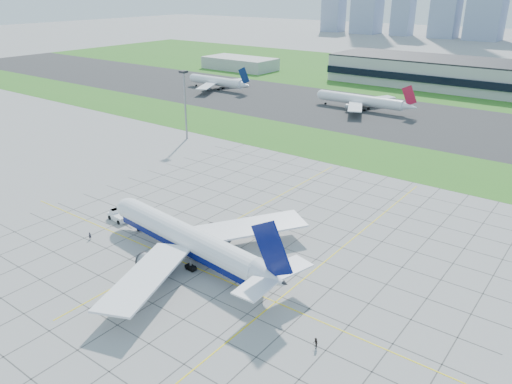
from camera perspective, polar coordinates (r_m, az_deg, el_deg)
ground at (r=105.46m, az=-5.25°, el=-8.55°), size 1400.00×1400.00×0.00m
grass_median at (r=176.39m, az=14.67°, el=3.89°), size 700.00×35.00×0.04m
asphalt_taxiway at (r=226.51m, az=20.22°, el=7.32°), size 700.00×75.00×0.04m
grass_far at (r=331.42m, az=26.22°, el=10.89°), size 700.00×145.00×0.04m
apron_markings at (r=112.50m, az=-1.30°, el=-6.30°), size 120.00×130.00×0.03m
service_block at (r=357.61m, az=-1.84°, el=14.48°), size 50.00×25.00×8.00m
light_mast at (r=189.66m, az=-8.14°, el=10.75°), size 2.50×2.50×25.60m
airliner at (r=106.97m, az=-7.81°, el=-5.35°), size 53.58×54.04×16.88m
pushback_tug at (r=129.20m, az=-15.49°, el=-2.64°), size 8.96×3.65×2.46m
crew_near at (r=121.56m, az=-18.43°, el=-4.78°), size 0.53×0.70×1.73m
crew_far at (r=84.58m, az=6.81°, el=-16.77°), size 1.11×1.15×1.87m
distant_jet_0 at (r=286.63m, az=-4.45°, el=12.50°), size 41.02×42.66×14.08m
distant_jet_1 at (r=242.27m, az=11.97°, el=10.23°), size 47.51×42.66×14.08m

